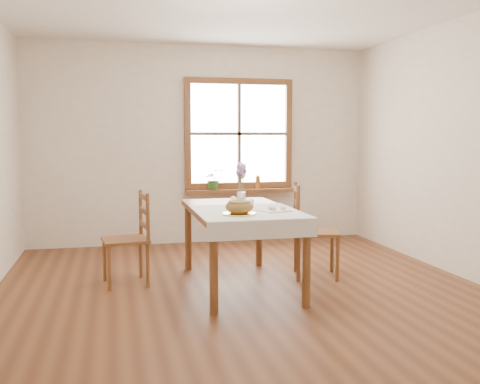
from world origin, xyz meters
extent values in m
plane|color=brown|center=(0.00, 0.00, 0.00)|extent=(5.00, 5.00, 0.00)
cube|color=white|center=(0.00, 2.50, 1.30)|extent=(4.50, 0.10, 2.60)
cube|color=white|center=(0.00, -2.50, 1.30)|extent=(4.50, 0.10, 2.60)
cube|color=white|center=(2.25, 0.00, 1.30)|extent=(0.10, 5.00, 2.60)
cube|color=brown|center=(0.50, 2.46, 2.14)|extent=(1.46, 0.08, 0.08)
cube|color=brown|center=(0.50, 2.46, 0.76)|extent=(1.46, 0.08, 0.08)
cube|color=brown|center=(-0.19, 2.46, 1.45)|extent=(0.08, 0.08, 1.30)
cube|color=brown|center=(1.19, 2.46, 1.45)|extent=(0.08, 0.08, 1.30)
cube|color=brown|center=(0.50, 2.46, 1.45)|extent=(0.04, 0.06, 1.30)
cube|color=brown|center=(0.50, 2.46, 1.45)|extent=(1.30, 0.06, 0.04)
cube|color=white|center=(0.50, 2.49, 1.45)|extent=(1.30, 0.01, 1.30)
cube|color=brown|center=(0.50, 2.40, 0.69)|extent=(1.46, 0.20, 0.05)
cube|color=brown|center=(0.00, 0.30, 0.72)|extent=(0.90, 1.60, 0.05)
cylinder|color=brown|center=(-0.39, -0.44, 0.35)|extent=(0.07, 0.07, 0.70)
cylinder|color=brown|center=(0.39, -0.44, 0.35)|extent=(0.07, 0.07, 0.70)
cylinder|color=brown|center=(-0.39, 1.04, 0.35)|extent=(0.07, 0.07, 0.70)
cylinder|color=brown|center=(0.39, 1.04, 0.35)|extent=(0.07, 0.07, 0.70)
cube|color=white|center=(0.00, 0.00, 0.76)|extent=(0.91, 0.99, 0.01)
cylinder|color=white|center=(-0.12, -0.19, 0.77)|extent=(0.31, 0.31, 0.01)
ellipsoid|color=olive|center=(-0.12, -0.19, 0.84)|extent=(0.23, 0.23, 0.13)
cube|color=white|center=(0.24, -0.05, 0.77)|extent=(0.29, 0.26, 0.01)
cylinder|color=white|center=(-0.04, 0.41, 0.81)|extent=(0.05, 0.05, 0.09)
cylinder|color=white|center=(0.10, 0.26, 0.80)|extent=(0.05, 0.05, 0.08)
cylinder|color=white|center=(0.11, 0.70, 0.80)|extent=(0.09, 0.09, 0.10)
imported|color=#38722D|center=(0.14, 2.40, 0.82)|extent=(0.28, 0.30, 0.21)
cylinder|color=#A25A1E|center=(0.75, 2.40, 0.81)|extent=(0.08, 0.08, 0.18)
camera|label=1|loc=(-1.15, -4.52, 1.42)|focal=40.00mm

